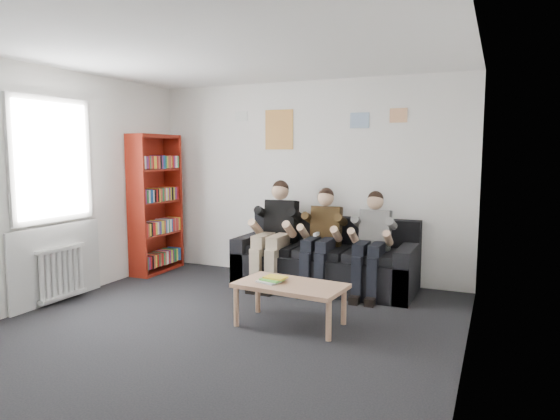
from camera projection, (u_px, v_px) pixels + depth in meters
name	position (u px, v px, depth m)	size (l,w,h in m)	color
room_shell	(210.00, 194.00, 4.63)	(5.00, 5.00, 5.00)	black
sofa	(326.00, 263.00, 6.45)	(2.28, 0.93, 0.88)	black
bookshelf	(156.00, 204.00, 7.21)	(0.30, 0.89, 1.99)	maroon
coffee_table	(290.00, 289.00, 5.00)	(1.08, 0.59, 0.43)	tan
game_cases	(272.00, 279.00, 5.05)	(0.26, 0.23, 0.05)	silver
person_left	(275.00, 234.00, 6.48)	(0.42, 0.89, 1.37)	black
person_middle	(321.00, 239.00, 6.23)	(0.38, 0.81, 1.29)	#503A1A
person_right	(371.00, 244.00, 5.98)	(0.37, 0.78, 1.27)	silver
radiator	(62.00, 272.00, 5.79)	(0.10, 0.64, 0.60)	white
window	(54.00, 214.00, 5.74)	(0.05, 1.30, 2.36)	white
poster_large	(279.00, 130.00, 6.97)	(0.42, 0.01, 0.55)	#E0BA4F
poster_blue	(360.00, 120.00, 6.50)	(0.25, 0.01, 0.20)	#3B82CA
poster_pink	(398.00, 115.00, 6.29)	(0.22, 0.01, 0.18)	#BA3A82
poster_sign	(241.00, 116.00, 7.19)	(0.20, 0.01, 0.14)	white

